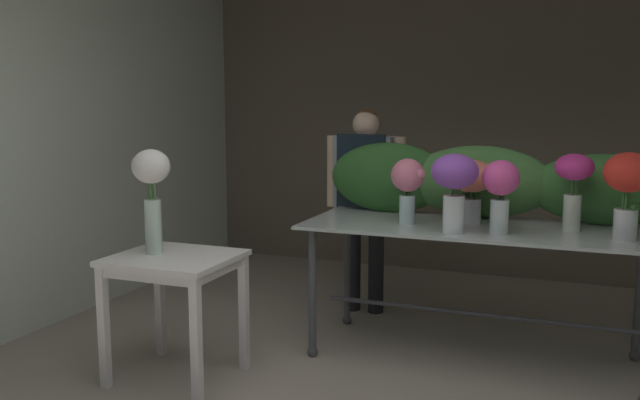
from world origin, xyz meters
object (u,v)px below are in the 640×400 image
Objects in this scene: florist at (365,189)px; vase_magenta_anemones at (574,181)px; vase_scarlet_snapdragons at (628,183)px; vase_fuchsia_ranunculus at (500,188)px; vase_white_roses_tall at (151,186)px; vase_coral_dahlias at (470,183)px; vase_violet_tulips at (455,182)px; display_table_glass at (476,246)px; side_table_white at (175,273)px; vase_rosy_carnations at (408,183)px.

florist reaches higher than vase_magenta_anemones.
vase_scarlet_snapdragons is at bearing -32.45° from vase_magenta_anemones.
vase_white_roses_tall is (-1.88, -0.73, 0.01)m from vase_fuchsia_ranunculus.
vase_white_roses_tall is (-1.67, -1.01, 0.02)m from vase_coral_dahlias.
vase_violet_tulips is at bearing -95.53° from vase_coral_dahlias.
display_table_glass is 2.01m from vase_white_roses_tall.
display_table_glass is 5.29× the size of vase_coral_dahlias.
vase_rosy_carnations is (1.16, 0.86, 0.48)m from side_table_white.
vase_fuchsia_ranunculus is (0.16, -0.21, 0.39)m from display_table_glass.
display_table_glass is 0.58m from vase_rosy_carnations.
vase_violet_tulips is at bearing 21.73° from vase_white_roses_tall.
vase_magenta_anemones is 1.14× the size of vase_coral_dahlias.
florist is at bearing 64.04° from vase_white_roses_tall.
vase_magenta_anemones is 0.72m from vase_violet_tulips.
florist reaches higher than vase_violet_tulips.
vase_magenta_anemones is 1.07× the size of vase_fuchsia_ranunculus.
vase_magenta_anemones reaches higher than vase_rosy_carnations.
display_table_glass is 4.36× the size of vase_scarlet_snapdragons.
florist is at bearing 155.40° from vase_scarlet_snapdragons.
florist reaches higher than vase_white_roses_tall.
display_table_glass is 4.62× the size of vase_magenta_anemones.
vase_magenta_anemones is (0.55, 0.04, 0.43)m from display_table_glass.
vase_white_roses_tall is at bearing -146.82° from vase_rosy_carnations.
display_table_glass is 3.49× the size of vase_white_roses_tall.
side_table_white is at bearing -143.70° from vase_rosy_carnations.
vase_magenta_anemones reaches higher than vase_coral_dahlias.
vase_rosy_carnations reaches higher than display_table_glass.
vase_scarlet_snapdragons is 0.91m from vase_coral_dahlias.
display_table_glass is at bearing -35.63° from florist.
vase_fuchsia_ranunculus reaches higher than vase_rosy_carnations.
vase_rosy_carnations is (-0.97, -0.13, -0.04)m from vase_magenta_anemones.
vase_fuchsia_ranunculus is 1.04× the size of vase_rosy_carnations.
vase_violet_tulips is at bearing 23.62° from side_table_white.
vase_coral_dahlias is (-0.06, 0.07, 0.39)m from display_table_glass.
florist is 1.81m from vase_white_roses_tall.
vase_magenta_anemones is 0.98m from vase_rosy_carnations.
display_table_glass is 1.85m from side_table_white.
vase_rosy_carnations is at bearing -55.64° from florist.
vase_rosy_carnations is at bearing -168.35° from display_table_glass.
display_table_glass is 0.40m from vase_coral_dahlias.
vase_fuchsia_ranunculus is at bearing -173.40° from vase_scarlet_snapdragons.
florist reaches higher than vase_fuchsia_ranunculus.
vase_scarlet_snapdragons is (0.28, -0.18, 0.02)m from vase_magenta_anemones.
vase_scarlet_snapdragons is (0.83, -0.14, 0.44)m from display_table_glass.
vase_fuchsia_ranunculus is at bearing -53.68° from display_table_glass.
vase_violet_tulips is (-0.25, -0.08, 0.04)m from vase_fuchsia_ranunculus.
display_table_glass reaches higher than side_table_white.
vase_fuchsia_ranunculus reaches higher than display_table_glass.
vase_magenta_anemones is (2.13, 0.98, 0.52)m from side_table_white.
vase_white_roses_tall is (-0.14, 0.00, 0.50)m from side_table_white.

